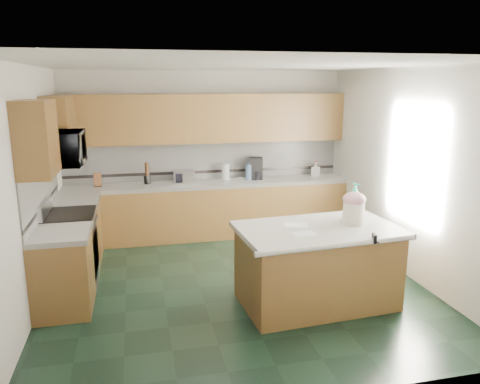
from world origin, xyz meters
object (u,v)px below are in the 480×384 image
object	(u,v)px
soap_bottle_island	(354,201)
coffee_maker	(256,168)
treat_jar	(353,213)
island_top	(318,230)
toaster_oven	(184,177)
island_base	(317,268)
knife_block	(98,180)

from	to	relation	value
soap_bottle_island	coffee_maker	distance (m)	2.60
coffee_maker	treat_jar	bearing A→B (deg)	-69.49
soap_bottle_island	island_top	bearing A→B (deg)	-171.89
island_top	toaster_oven	size ratio (longest dim) A/B	5.47
island_base	coffee_maker	xyz separation A→B (m)	(0.00, 2.78, 0.67)
knife_block	coffee_maker	xyz separation A→B (m)	(2.56, 0.03, 0.07)
treat_jar	toaster_oven	xyz separation A→B (m)	(-1.65, 2.72, -0.03)
toaster_oven	treat_jar	bearing A→B (deg)	-56.90
island_base	toaster_oven	size ratio (longest dim) A/B	5.17
knife_block	toaster_oven	world-z (taller)	knife_block
soap_bottle_island	toaster_oven	xyz separation A→B (m)	(-1.76, 2.51, -0.12)
island_base	toaster_oven	distance (m)	3.07
toaster_oven	coffee_maker	xyz separation A→B (m)	(1.21, 0.03, 0.09)
treat_jar	coffee_maker	bearing A→B (deg)	101.46
soap_bottle_island	knife_block	distance (m)	3.99
island_top	coffee_maker	xyz separation A→B (m)	(0.00, 2.78, 0.21)
treat_jar	toaster_oven	bearing A→B (deg)	123.73
island_base	knife_block	bearing A→B (deg)	128.63
island_base	knife_block	size ratio (longest dim) A/B	7.90
knife_block	soap_bottle_island	bearing A→B (deg)	-41.92
knife_block	coffee_maker	distance (m)	2.56
island_base	toaster_oven	bearing A→B (deg)	109.51
island_base	soap_bottle_island	size ratio (longest dim) A/B	3.96
soap_bottle_island	toaster_oven	distance (m)	3.07
island_top	knife_block	bearing A→B (deg)	128.63
island_top	knife_block	xyz separation A→B (m)	(-2.56, 2.75, 0.14)
soap_bottle_island	knife_block	xyz separation A→B (m)	(-3.10, 2.51, -0.11)
coffee_maker	knife_block	bearing A→B (deg)	-167.78
toaster_oven	coffee_maker	bearing A→B (deg)	3.27
soap_bottle_island	treat_jar	bearing A→B (deg)	-133.85
treat_jar	knife_block	xyz separation A→B (m)	(-2.99, 2.72, -0.02)
treat_jar	coffee_maker	distance (m)	2.78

